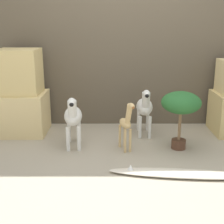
{
  "coord_description": "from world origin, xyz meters",
  "views": [
    {
      "loc": [
        -0.23,
        -3.03,
        1.41
      ],
      "look_at": [
        -0.25,
        0.6,
        0.36
      ],
      "focal_mm": 50.0,
      "sensor_mm": 36.0,
      "label": 1
    }
  ],
  "objects": [
    {
      "name": "surfboard",
      "position": [
        0.42,
        -0.34,
        0.02
      ],
      "size": [
        1.4,
        0.33,
        0.09
      ],
      "color": "silver",
      "rests_on": "ground_plane"
    },
    {
      "name": "giraffe_figurine",
      "position": [
        -0.08,
        0.27,
        0.33
      ],
      "size": [
        0.19,
        0.36,
        0.59
      ],
      "color": "tan",
      "rests_on": "ground_plane"
    },
    {
      "name": "wall_back",
      "position": [
        0.0,
        1.28,
        1.1
      ],
      "size": [
        6.4,
        0.08,
        2.2
      ],
      "color": "brown",
      "rests_on": "ground_plane"
    },
    {
      "name": "rock_pillar_left",
      "position": [
        -1.4,
        0.88,
        0.49
      ],
      "size": [
        0.61,
        0.57,
        1.09
      ],
      "color": "#DBC184",
      "rests_on": "ground_plane"
    },
    {
      "name": "potted_palm_front",
      "position": [
        0.53,
        0.33,
        0.52
      ],
      "size": [
        0.44,
        0.44,
        0.67
      ],
      "color": "#513323",
      "rests_on": "ground_plane"
    },
    {
      "name": "zebra_right",
      "position": [
        0.18,
        0.77,
        0.38
      ],
      "size": [
        0.21,
        0.54,
        0.64
      ],
      "color": "silver",
      "rests_on": "ground_plane"
    },
    {
      "name": "zebra_left",
      "position": [
        -0.68,
        0.37,
        0.38
      ],
      "size": [
        0.24,
        0.54,
        0.64
      ],
      "color": "silver",
      "rests_on": "ground_plane"
    },
    {
      "name": "ground_plane",
      "position": [
        0.0,
        0.0,
        0.0
      ],
      "size": [
        14.0,
        14.0,
        0.0
      ],
      "primitive_type": "plane",
      "color": "#9E937F"
    }
  ]
}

